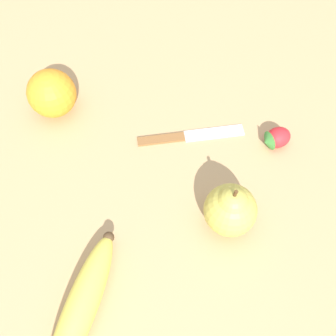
# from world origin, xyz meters

# --- Properties ---
(ground_plane) EXTENTS (3.00, 3.00, 0.00)m
(ground_plane) POSITION_xyz_m (0.00, 0.00, 0.00)
(ground_plane) COLOR tan
(banana) EXTENTS (0.14, 0.19, 0.04)m
(banana) POSITION_xyz_m (-0.10, -0.17, 0.02)
(banana) COLOR #DBCC4C
(banana) RESTS_ON ground_plane
(orange) EXTENTS (0.08, 0.08, 0.08)m
(orange) POSITION_xyz_m (-0.09, 0.18, 0.04)
(orange) COLOR orange
(orange) RESTS_ON ground_plane
(pear) EXTENTS (0.07, 0.07, 0.09)m
(pear) POSITION_xyz_m (0.12, -0.10, 0.04)
(pear) COLOR #B7AD47
(pear) RESTS_ON ground_plane
(strawberry) EXTENTS (0.05, 0.04, 0.03)m
(strawberry) POSITION_xyz_m (0.24, 0.01, 0.02)
(strawberry) COLOR red
(strawberry) RESTS_ON ground_plane
(paring_knife) EXTENTS (0.18, 0.04, 0.01)m
(paring_knife) POSITION_xyz_m (0.11, 0.06, 0.00)
(paring_knife) COLOR silver
(paring_knife) RESTS_ON ground_plane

